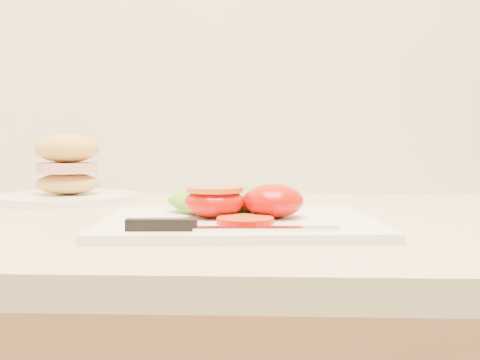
{
  "coord_description": "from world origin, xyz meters",
  "views": [
    {
      "loc": [
        -0.31,
        0.96,
        1.03
      ],
      "look_at": [
        -0.34,
        1.59,
        0.99
      ],
      "focal_mm": 40.0,
      "sensor_mm": 36.0,
      "label": 1
    }
  ],
  "objects": [
    {
      "name": "knife",
      "position": [
        -0.37,
        1.5,
        0.94
      ],
      "size": [
        0.22,
        0.03,
        0.01
      ],
      "rotation": [
        0.0,
        0.0,
        0.05
      ],
      "color": "silver",
      "rests_on": "cutting_board"
    },
    {
      "name": "tomato_slice_0",
      "position": [
        -0.33,
        1.55,
        0.94
      ],
      "size": [
        0.06,
        0.06,
        0.01
      ],
      "primitive_type": "cylinder",
      "color": "orange",
      "rests_on": "cutting_board"
    },
    {
      "name": "lettuce_leaf_0",
      "position": [
        -0.36,
        1.65,
        0.95
      ],
      "size": [
        0.17,
        0.12,
        0.03
      ],
      "primitive_type": "ellipsoid",
      "rotation": [
        0.0,
        0.0,
        0.14
      ],
      "color": "#5B9F2A",
      "rests_on": "cutting_board"
    },
    {
      "name": "sandwich_plate",
      "position": [
        -0.64,
        1.85,
        0.97
      ],
      "size": [
        0.23,
        0.23,
        0.11
      ],
      "rotation": [
        0.0,
        0.0,
        0.07
      ],
      "color": "white",
      "rests_on": "counter"
    },
    {
      "name": "cutting_board",
      "position": [
        -0.34,
        1.58,
        0.94
      ],
      "size": [
        0.33,
        0.25,
        0.01
      ],
      "primitive_type": "cube",
      "rotation": [
        0.0,
        0.0,
        0.06
      ],
      "color": "white",
      "rests_on": "counter"
    },
    {
      "name": "tomato_half_cut",
      "position": [
        -0.37,
        1.59,
        0.96
      ],
      "size": [
        0.07,
        0.07,
        0.04
      ],
      "color": "red",
      "rests_on": "cutting_board"
    },
    {
      "name": "tomato_half_dome",
      "position": [
        -0.3,
        1.6,
        0.96
      ],
      "size": [
        0.07,
        0.07,
        0.04
      ],
      "primitive_type": "ellipsoid",
      "color": "red",
      "rests_on": "cutting_board"
    },
    {
      "name": "lettuce_leaf_1",
      "position": [
        -0.32,
        1.66,
        0.95
      ],
      "size": [
        0.13,
        0.13,
        0.02
      ],
      "primitive_type": "ellipsoid",
      "rotation": [
        0.0,
        0.0,
        0.78
      ],
      "color": "#5B9F2A",
      "rests_on": "cutting_board"
    }
  ]
}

